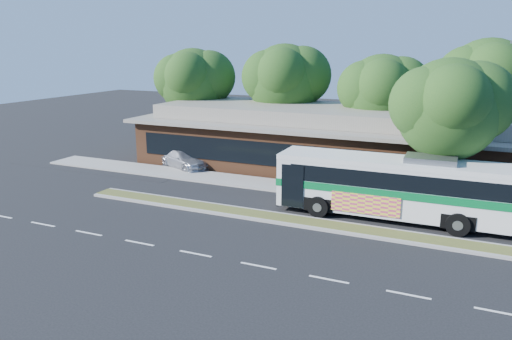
% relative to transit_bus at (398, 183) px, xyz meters
% --- Properties ---
extents(ground, '(120.00, 120.00, 0.00)m').
position_rel_transit_bus_xyz_m(ground, '(-4.25, -3.21, -1.94)').
color(ground, black).
rests_on(ground, ground).
extents(median_strip, '(26.00, 1.10, 0.15)m').
position_rel_transit_bus_xyz_m(median_strip, '(-4.25, -2.61, -1.86)').
color(median_strip, '#464C20').
rests_on(median_strip, ground).
extents(sidewalk, '(44.00, 2.60, 0.12)m').
position_rel_transit_bus_xyz_m(sidewalk, '(-4.25, 3.19, -1.88)').
color(sidewalk, gray).
rests_on(sidewalk, ground).
extents(parking_lot, '(14.00, 12.00, 0.01)m').
position_rel_transit_bus_xyz_m(parking_lot, '(-22.25, 6.79, -1.93)').
color(parking_lot, black).
rests_on(parking_lot, ground).
extents(plaza_building, '(33.20, 11.20, 4.45)m').
position_rel_transit_bus_xyz_m(plaza_building, '(-4.25, 9.78, 0.19)').
color(plaza_building, brown).
rests_on(plaza_building, ground).
extents(tree_bg_a, '(6.47, 5.80, 8.63)m').
position_rel_transit_bus_xyz_m(tree_bg_a, '(-18.83, 11.93, 3.93)').
color(tree_bg_a, black).
rests_on(tree_bg_a, ground).
extents(tree_bg_b, '(6.69, 6.00, 9.00)m').
position_rel_transit_bus_xyz_m(tree_bg_b, '(-10.82, 12.94, 4.21)').
color(tree_bg_b, black).
rests_on(tree_bg_b, ground).
extents(tree_bg_c, '(6.24, 5.60, 8.26)m').
position_rel_transit_bus_xyz_m(tree_bg_c, '(-2.85, 11.93, 3.66)').
color(tree_bg_c, black).
rests_on(tree_bg_c, ground).
extents(tree_bg_d, '(6.91, 6.20, 9.37)m').
position_rel_transit_bus_xyz_m(tree_bg_d, '(4.20, 12.94, 4.48)').
color(tree_bg_d, black).
rests_on(tree_bg_d, ground).
extents(transit_bus, '(12.46, 3.09, 3.48)m').
position_rel_transit_bus_xyz_m(transit_bus, '(0.00, 0.00, 0.00)').
color(transit_bus, silver).
rests_on(transit_bus, ground).
extents(sedan, '(5.02, 3.56, 1.35)m').
position_rel_transit_bus_xyz_m(sedan, '(-16.21, 5.03, -1.26)').
color(sedan, silver).
rests_on(sedan, ground).
extents(sidewalk_tree, '(5.95, 5.34, 8.27)m').
position_rel_transit_bus_xyz_m(sidewalk_tree, '(2.36, 2.22, 3.79)').
color(sidewalk_tree, black).
rests_on(sidewalk_tree, ground).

